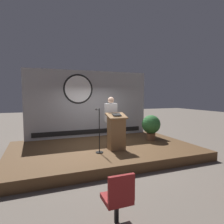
{
  "coord_description": "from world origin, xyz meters",
  "views": [
    {
      "loc": [
        -2.21,
        -6.46,
        2.11
      ],
      "look_at": [
        0.27,
        -0.14,
        1.54
      ],
      "focal_mm": 31.19,
      "sensor_mm": 36.0,
      "label": 1
    }
  ],
  "objects_px": {
    "potted_plant": "(151,125)",
    "audience_chair_left": "(118,196)",
    "podium": "(116,132)",
    "microphone_stand": "(99,137)",
    "speaker_person": "(111,121)"
  },
  "relations": [
    {
      "from": "potted_plant",
      "to": "audience_chair_left",
      "type": "distance_m",
      "value": 5.02
    },
    {
      "from": "podium",
      "to": "microphone_stand",
      "type": "xyz_separation_m",
      "value": [
        -0.64,
        -0.1,
        -0.11
      ]
    },
    {
      "from": "speaker_person",
      "to": "audience_chair_left",
      "type": "distance_m",
      "value": 3.91
    },
    {
      "from": "speaker_person",
      "to": "potted_plant",
      "type": "xyz_separation_m",
      "value": [
        1.85,
        0.27,
        -0.29
      ]
    },
    {
      "from": "audience_chair_left",
      "to": "potted_plant",
      "type": "bearing_deg",
      "value": 51.42
    },
    {
      "from": "microphone_stand",
      "to": "potted_plant",
      "type": "bearing_deg",
      "value": 19.07
    },
    {
      "from": "podium",
      "to": "potted_plant",
      "type": "height_order",
      "value": "podium"
    },
    {
      "from": "potted_plant",
      "to": "audience_chair_left",
      "type": "bearing_deg",
      "value": -128.58
    },
    {
      "from": "speaker_person",
      "to": "potted_plant",
      "type": "relative_size",
      "value": 1.72
    },
    {
      "from": "microphone_stand",
      "to": "potted_plant",
      "type": "height_order",
      "value": "microphone_stand"
    },
    {
      "from": "podium",
      "to": "potted_plant",
      "type": "relative_size",
      "value": 1.2
    },
    {
      "from": "speaker_person",
      "to": "potted_plant",
      "type": "height_order",
      "value": "speaker_person"
    },
    {
      "from": "speaker_person",
      "to": "audience_chair_left",
      "type": "relative_size",
      "value": 1.98
    },
    {
      "from": "podium",
      "to": "speaker_person",
      "type": "distance_m",
      "value": 0.57
    },
    {
      "from": "podium",
      "to": "speaker_person",
      "type": "height_order",
      "value": "speaker_person"
    }
  ]
}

